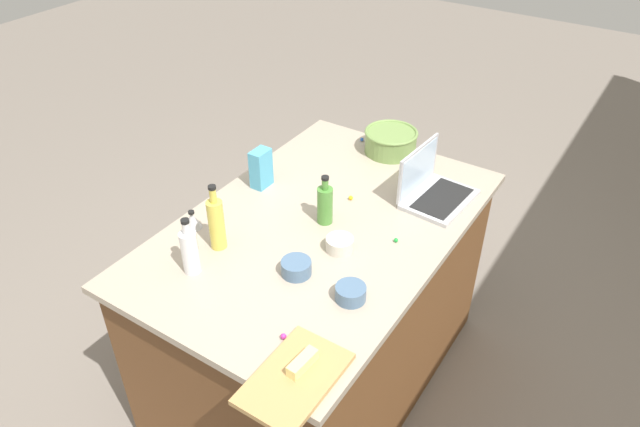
{
  "coord_description": "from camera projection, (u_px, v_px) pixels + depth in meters",
  "views": [
    {
      "loc": [
        1.57,
        1.02,
        2.3
      ],
      "look_at": [
        0.0,
        0.0,
        0.95
      ],
      "focal_mm": 33.46,
      "sensor_mm": 36.0,
      "label": 1
    }
  ],
  "objects": [
    {
      "name": "candy_0",
      "position": [
        362.0,
        140.0,
        2.88
      ],
      "size": [
        0.02,
        0.02,
        0.02
      ],
      "primitive_type": "sphere",
      "color": "blue",
      "rests_on": "island_counter"
    },
    {
      "name": "kitchen_timer",
      "position": [
        192.0,
        220.0,
        2.3
      ],
      "size": [
        0.07,
        0.07,
        0.08
      ],
      "color": "#B2B2B7",
      "rests_on": "island_counter"
    },
    {
      "name": "ramekin_small",
      "position": [
        296.0,
        268.0,
        2.09
      ],
      "size": [
        0.11,
        0.11,
        0.05
      ],
      "primitive_type": "cylinder",
      "color": "slate",
      "rests_on": "island_counter"
    },
    {
      "name": "bottle_olive",
      "position": [
        325.0,
        204.0,
        2.3
      ],
      "size": [
        0.06,
        0.06,
        0.21
      ],
      "color": "#4C8C38",
      "rests_on": "island_counter"
    },
    {
      "name": "ground_plane",
      "position": [
        320.0,
        374.0,
        2.86
      ],
      "size": [
        12.0,
        12.0,
        0.0
      ],
      "primitive_type": "plane",
      "color": "slate"
    },
    {
      "name": "candy_bag",
      "position": [
        261.0,
        168.0,
        2.52
      ],
      "size": [
        0.09,
        0.06,
        0.17
      ],
      "primitive_type": "cube",
      "color": "#4CA5CC",
      "rests_on": "island_counter"
    },
    {
      "name": "mixing_bowl_large",
      "position": [
        391.0,
        141.0,
        2.77
      ],
      "size": [
        0.25,
        0.25,
        0.11
      ],
      "color": "#72934C",
      "rests_on": "island_counter"
    },
    {
      "name": "island_counter",
      "position": [
        320.0,
        306.0,
        2.6
      ],
      "size": [
        1.5,
        0.98,
        0.9
      ],
      "color": "brown",
      "rests_on": "ground"
    },
    {
      "name": "cutting_board",
      "position": [
        295.0,
        378.0,
        1.72
      ],
      "size": [
        0.34,
        0.21,
        0.02
      ],
      "primitive_type": "cube",
      "color": "tan",
      "rests_on": "island_counter"
    },
    {
      "name": "candy_2",
      "position": [
        351.0,
        198.0,
        2.47
      ],
      "size": [
        0.02,
        0.02,
        0.02
      ],
      "primitive_type": "sphere",
      "color": "yellow",
      "rests_on": "island_counter"
    },
    {
      "name": "butter_stick_left",
      "position": [
        303.0,
        363.0,
        1.73
      ],
      "size": [
        0.11,
        0.04,
        0.04
      ],
      "primitive_type": "cube",
      "rotation": [
        0.0,
        0.0,
        -0.07
      ],
      "color": "#F4E58C",
      "rests_on": "cutting_board"
    },
    {
      "name": "candy_3",
      "position": [
        396.0,
        240.0,
        2.24
      ],
      "size": [
        0.02,
        0.02,
        0.02
      ],
      "primitive_type": "sphere",
      "color": "green",
      "rests_on": "island_counter"
    },
    {
      "name": "candy_1",
      "position": [
        283.0,
        336.0,
        1.85
      ],
      "size": [
        0.02,
        0.02,
        0.02
      ],
      "primitive_type": "sphere",
      "color": "#CC3399",
      "rests_on": "island_counter"
    },
    {
      "name": "ramekin_wide",
      "position": [
        340.0,
        244.0,
        2.19
      ],
      "size": [
        0.1,
        0.1,
        0.05
      ],
      "primitive_type": "cylinder",
      "color": "beige",
      "rests_on": "island_counter"
    },
    {
      "name": "bottle_oil",
      "position": [
        216.0,
        223.0,
        2.16
      ],
      "size": [
        0.06,
        0.06,
        0.27
      ],
      "color": "#DBC64C",
      "rests_on": "island_counter"
    },
    {
      "name": "bottle_vinegar",
      "position": [
        190.0,
        251.0,
        2.06
      ],
      "size": [
        0.06,
        0.06,
        0.22
      ],
      "color": "white",
      "rests_on": "island_counter"
    },
    {
      "name": "ramekin_medium",
      "position": [
        351.0,
        293.0,
        1.98
      ],
      "size": [
        0.1,
        0.1,
        0.05
      ],
      "primitive_type": "cylinder",
      "color": "slate",
      "rests_on": "island_counter"
    },
    {
      "name": "laptop",
      "position": [
        432.0,
        189.0,
        2.46
      ],
      "size": [
        0.32,
        0.25,
        0.22
      ],
      "color": "#B7B7BC",
      "rests_on": "island_counter"
    }
  ]
}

